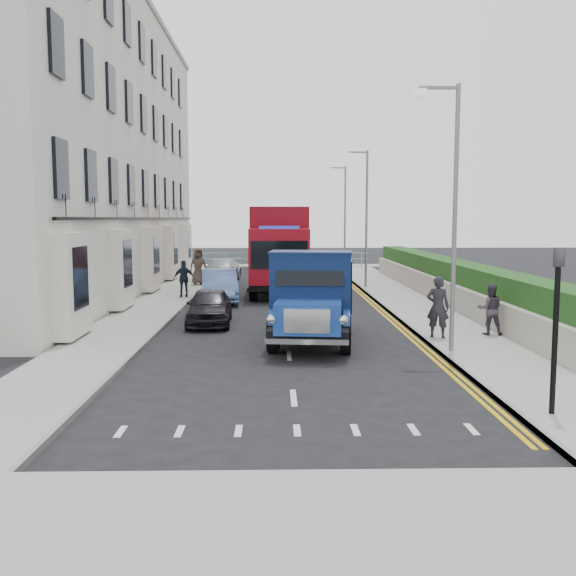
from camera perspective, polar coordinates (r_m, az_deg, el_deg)
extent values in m
plane|color=black|center=(18.95, -0.04, -4.76)|extent=(120.00, 120.00, 0.00)
cube|color=gray|center=(28.25, -11.03, -1.11)|extent=(2.40, 38.00, 0.12)
cube|color=gray|center=(28.40, 10.33, -1.06)|extent=(2.60, 38.00, 0.12)
cube|color=gray|center=(47.74, -0.75, 1.96)|extent=(30.00, 2.50, 0.12)
plane|color=slate|center=(78.69, -0.94, 3.60)|extent=(120.00, 120.00, 0.00)
cube|color=silver|center=(33.07, -17.60, 11.82)|extent=(6.00, 30.00, 14.00)
cube|color=black|center=(32.16, -11.98, 6.07)|extent=(0.12, 28.00, 0.10)
cube|color=#B2AD9E|center=(28.64, 12.90, -0.07)|extent=(0.30, 28.00, 1.00)
cube|color=#173A12|center=(28.78, 14.27, 0.73)|extent=(1.20, 28.00, 1.70)
cube|color=#59B2A5|center=(46.87, -0.75, 3.13)|extent=(13.00, 0.08, 0.06)
cube|color=#59B2A5|center=(46.90, -0.75, 2.61)|extent=(13.00, 0.06, 0.05)
cylinder|color=slate|center=(17.25, 14.60, 5.66)|extent=(0.12, 0.12, 7.00)
cube|color=slate|center=(17.43, 13.27, 16.94)|extent=(1.00, 0.08, 0.08)
cube|color=beige|center=(17.30, 11.58, 16.66)|extent=(0.35, 0.18, 0.18)
cylinder|color=slate|center=(32.94, 6.99, 5.99)|extent=(0.12, 0.12, 7.00)
cube|color=slate|center=(33.03, 6.20, 11.91)|extent=(1.00, 0.08, 0.08)
cube|color=beige|center=(32.96, 5.31, 11.72)|extent=(0.35, 0.18, 0.18)
cylinder|color=slate|center=(42.86, 5.08, 6.05)|extent=(0.12, 0.12, 7.00)
cube|color=slate|center=(42.93, 4.45, 10.60)|extent=(1.00, 0.08, 0.08)
cube|color=beige|center=(42.88, 3.78, 10.45)|extent=(0.35, 0.18, 0.18)
cylinder|color=black|center=(12.35, 22.65, -4.10)|extent=(0.10, 0.10, 3.00)
imported|color=black|center=(12.21, 22.86, 0.99)|extent=(0.16, 0.20, 1.00)
cylinder|color=black|center=(17.27, -1.30, -4.06)|extent=(0.39, 1.08, 1.05)
cylinder|color=black|center=(17.18, 5.13, -4.14)|extent=(0.39, 1.08, 1.05)
cylinder|color=black|center=(20.28, -0.39, -2.52)|extent=(0.39, 1.08, 1.05)
cylinder|color=black|center=(20.20, 5.08, -2.58)|extent=(0.39, 1.08, 1.05)
cube|color=black|center=(18.68, 2.14, -2.80)|extent=(2.62, 5.45, 0.20)
cube|color=#1B3F95|center=(16.62, 1.83, -2.56)|extent=(1.84, 1.59, 0.79)
cube|color=silver|center=(15.90, 1.69, -2.96)|extent=(1.15, 0.21, 0.60)
cube|color=#0C1C43|center=(17.79, 2.04, 0.05)|extent=(2.32, 1.54, 1.92)
cube|color=black|center=(19.95, 2.32, -1.50)|extent=(2.61, 3.29, 0.13)
cylinder|color=black|center=(28.17, -3.10, 0.08)|extent=(0.36, 1.20, 1.20)
cylinder|color=black|center=(28.16, 1.55, 0.08)|extent=(0.36, 1.20, 1.20)
cylinder|color=black|center=(31.52, -2.82, 0.74)|extent=(0.36, 1.20, 1.20)
cylinder|color=black|center=(31.51, 1.33, 0.74)|extent=(0.36, 1.20, 1.20)
cylinder|color=black|center=(33.90, -2.66, 1.12)|extent=(0.36, 1.20, 1.20)
cylinder|color=black|center=(33.89, 1.21, 1.13)|extent=(0.36, 1.20, 1.20)
cube|color=black|center=(30.94, -0.75, 1.04)|extent=(2.60, 7.65, 0.27)
cube|color=maroon|center=(28.03, -0.78, 2.85)|extent=(2.64, 2.10, 2.39)
cube|color=black|center=(27.02, -0.79, 2.95)|extent=(2.39, 0.12, 1.20)
cube|color=maroon|center=(32.02, -0.74, 4.24)|extent=(2.79, 5.69, 3.26)
imported|color=black|center=(22.00, -7.00, -1.64)|extent=(1.59, 3.68, 1.24)
imported|color=#4D6BA6|center=(27.88, -6.11, 0.20)|extent=(1.93, 4.38, 1.40)
imported|color=#A8A8AC|center=(36.85, -5.96, 1.58)|extent=(2.33, 4.63, 1.29)
imported|color=black|center=(44.59, -1.37, 2.51)|extent=(3.41, 5.59, 1.45)
imported|color=#9D9CA1|center=(45.81, 2.75, 2.51)|extent=(2.17, 3.99, 1.29)
imported|color=#222228|center=(19.25, 13.18, -1.66)|extent=(0.78, 0.66, 1.81)
imported|color=#3C333F|center=(20.18, 17.53, -1.80)|extent=(0.83, 0.69, 1.55)
imported|color=black|center=(28.86, -9.22, 0.82)|extent=(1.02, 0.58, 1.63)
imported|color=#493E34|center=(34.09, -7.99, 1.91)|extent=(1.11, 0.94, 1.93)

